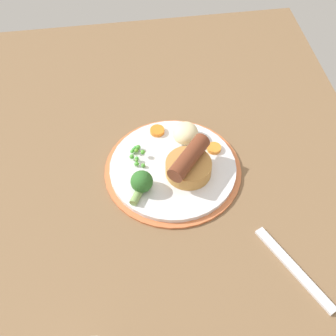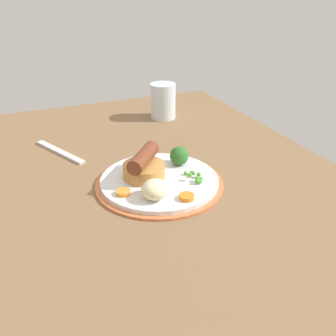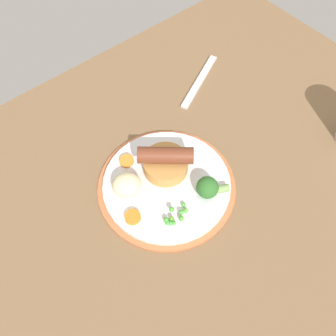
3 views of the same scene
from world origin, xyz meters
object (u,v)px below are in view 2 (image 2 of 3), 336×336
sausage_pudding (144,166)px  potato_chunk_0 (155,189)px  carrot_slice_3 (123,192)px  pea_pile (195,176)px  dinner_plate (159,182)px  broccoli_floret_far (179,156)px  drinking_glass (163,101)px  fork (60,152)px  carrot_slice_2 (187,197)px

sausage_pudding → potato_chunk_0: (-8.47, 0.86, -0.62)cm
potato_chunk_0 → carrot_slice_3: (3.55, 5.13, -1.40)cm
pea_pile → dinner_plate: bearing=63.3°
broccoli_floret_far → drinking_glass: drinking_glass is taller
sausage_pudding → potato_chunk_0: size_ratio=1.82×
drinking_glass → potato_chunk_0: bearing=156.0°
sausage_pudding → broccoli_floret_far: bearing=-33.8°
broccoli_floret_far → fork: (19.08, 23.20, -3.06)cm
broccoli_floret_far → carrot_slice_3: 16.98cm
drinking_glass → sausage_pudding: bearing=152.2°
dinner_plate → potato_chunk_0: potato_chunk_0 is taller
carrot_slice_3 → drinking_glass: size_ratio=0.27×
potato_chunk_0 → carrot_slice_2: size_ratio=1.88×
dinner_plate → drinking_glass: (37.18, -15.99, 4.60)cm
dinner_plate → broccoli_floret_far: broccoli_floret_far is taller
pea_pile → carrot_slice_2: 7.65cm
drinking_glass → dinner_plate: bearing=156.7°
sausage_pudding → carrot_slice_3: (-4.92, 6.00, -2.02)cm
broccoli_floret_far → fork: bearing=-100.1°
potato_chunk_0 → fork: size_ratio=0.30×
sausage_pudding → potato_chunk_0: 8.54cm
sausage_pudding → carrot_slice_2: bearing=-118.0°
carrot_slice_2 → fork: bearing=29.4°
fork → pea_pile: bearing=-164.6°
dinner_plate → fork: bearing=35.3°
fork → carrot_slice_3: bearing=171.4°
sausage_pudding → fork: 26.08cm
pea_pile → potato_chunk_0: potato_chunk_0 is taller
carrot_slice_2 → pea_pile: bearing=-38.5°
dinner_plate → potato_chunk_0: size_ratio=4.86×
broccoli_floret_far → potato_chunk_0: (-11.07, 10.01, -0.16)cm
sausage_pudding → pea_pile: sausage_pudding is taller
carrot_slice_2 → sausage_pudding: bearing=21.6°
broccoli_floret_far → carrot_slice_3: size_ratio=2.18×
potato_chunk_0 → fork: 33.04cm
broccoli_floret_far → dinner_plate: bearing=-26.0°
sausage_pudding → drinking_glass: (35.28, -18.63, 1.35)cm
pea_pile → fork: pea_pile is taller
broccoli_floret_far → potato_chunk_0: broccoli_floret_far is taller
dinner_plate → carrot_slice_2: carrot_slice_2 is taller
broccoli_floret_far → carrot_slice_2: (-13.78, 4.72, -1.54)cm
pea_pile → potato_chunk_0: 10.62cm
carrot_slice_3 → potato_chunk_0: bearing=-124.6°
carrot_slice_2 → carrot_slice_3: same height
dinner_plate → broccoli_floret_far: size_ratio=4.37×
pea_pile → potato_chunk_0: size_ratio=0.99×
dinner_plate → drinking_glass: drinking_glass is taller
sausage_pudding → carrot_slice_3: bearing=169.7°
carrot_slice_2 → fork: 37.73cm
pea_pile → carrot_slice_3: size_ratio=1.93×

